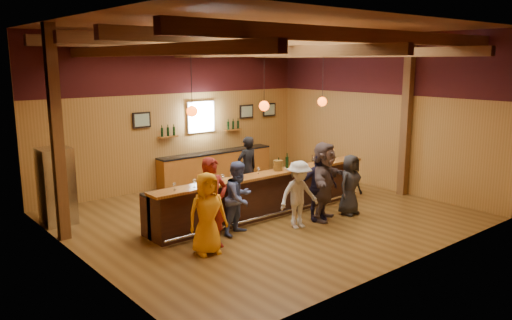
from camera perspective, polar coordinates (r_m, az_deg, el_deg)
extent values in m
plane|color=brown|center=(12.38, 0.89, -6.35)|extent=(9.00, 9.00, 0.00)
cube|color=olive|center=(15.14, -9.00, 5.46)|extent=(9.00, 0.04, 4.50)
cube|color=olive|center=(9.26, 17.22, 1.45)|extent=(9.00, 0.04, 4.50)
cube|color=olive|center=(9.63, -19.90, 1.65)|extent=(0.04, 8.00, 4.50)
cube|color=olive|center=(15.19, 14.00, 5.28)|extent=(0.04, 8.00, 4.50)
cube|color=brown|center=(11.83, 0.96, 14.92)|extent=(9.00, 8.00, 0.04)
cube|color=#350E0F|center=(15.05, -9.13, 10.76)|extent=(9.00, 0.01, 1.70)
cube|color=#350E0F|center=(9.52, -20.35, 9.99)|extent=(0.01, 8.00, 1.70)
cube|color=#350E0F|center=(15.10, 14.21, 10.56)|extent=(0.01, 8.00, 1.70)
cube|color=#583519|center=(11.09, -21.83, 2.70)|extent=(0.22, 0.22, 4.50)
cube|color=#583519|center=(14.50, 16.82, 4.86)|extent=(0.22, 0.22, 4.50)
cube|color=#583519|center=(9.73, 12.85, 13.66)|extent=(8.80, 0.20, 0.25)
cube|color=#583519|center=(11.07, 4.42, 13.58)|extent=(8.80, 0.20, 0.25)
cube|color=#583519|center=(12.59, -2.09, 13.32)|extent=(8.80, 0.20, 0.25)
cube|color=#583519|center=(14.22, -7.13, 13.01)|extent=(8.80, 0.20, 0.25)
cube|color=#583519|center=(10.12, -12.39, 12.16)|extent=(0.18, 7.80, 0.22)
cube|color=#583519|center=(11.80, 0.95, 12.25)|extent=(0.18, 7.80, 0.22)
cube|color=#583519|center=(13.94, 10.58, 11.92)|extent=(0.18, 7.80, 0.22)
cube|color=black|center=(12.23, 0.90, -4.00)|extent=(6.00, 0.60, 1.05)
cube|color=brown|center=(11.97, 1.47, -1.61)|extent=(6.30, 0.50, 0.06)
cube|color=black|center=(12.42, -0.24, -1.87)|extent=(6.00, 0.48, 0.05)
cube|color=black|center=(12.53, -0.23, -3.98)|extent=(6.00, 0.48, 0.90)
cube|color=silver|center=(13.75, 6.22, -0.83)|extent=(0.45, 0.40, 0.14)
cube|color=silver|center=(14.11, 7.64, -0.56)|extent=(0.45, 0.40, 0.14)
cylinder|color=silver|center=(12.04, 2.20, -6.13)|extent=(6.00, 0.06, 0.06)
cube|color=brown|center=(15.83, -4.55, -0.79)|extent=(4.00, 0.50, 0.90)
cube|color=black|center=(15.74, -4.57, 0.90)|extent=(4.00, 0.52, 0.05)
cube|color=silver|center=(15.54, -6.34, 4.93)|extent=(0.95, 0.08, 0.95)
cube|color=white|center=(15.50, -6.24, 4.92)|extent=(0.78, 0.01, 0.78)
cube|color=black|center=(14.53, -12.94, 4.48)|extent=(0.55, 0.04, 0.45)
cube|color=silver|center=(14.51, -12.89, 4.47)|extent=(0.45, 0.01, 0.35)
cube|color=black|center=(16.58, -1.10, 5.56)|extent=(0.55, 0.04, 0.45)
cube|color=silver|center=(16.56, -1.04, 5.56)|extent=(0.45, 0.01, 0.35)
cube|color=black|center=(17.22, 1.52, 5.77)|extent=(0.55, 0.04, 0.45)
cube|color=silver|center=(17.20, 1.58, 5.77)|extent=(0.45, 0.01, 0.35)
cube|color=brown|center=(14.93, -10.00, 2.63)|extent=(0.60, 0.18, 0.04)
cylinder|color=black|center=(14.81, -10.69, 3.13)|extent=(0.07, 0.07, 0.26)
cylinder|color=black|center=(14.91, -10.02, 3.20)|extent=(0.07, 0.07, 0.26)
cylinder|color=black|center=(15.00, -9.36, 3.28)|extent=(0.07, 0.07, 0.26)
cube|color=brown|center=(16.23, -2.62, 3.48)|extent=(0.60, 0.18, 0.04)
cylinder|color=black|center=(16.09, -3.19, 3.94)|extent=(0.07, 0.07, 0.26)
cylinder|color=black|center=(16.21, -2.62, 4.00)|extent=(0.07, 0.07, 0.26)
cylinder|color=black|center=(16.33, -2.06, 4.06)|extent=(0.07, 0.07, 0.26)
cylinder|color=black|center=(10.62, -7.39, 8.90)|extent=(0.01, 0.01, 1.25)
sphere|color=#FF4D0C|center=(10.66, -7.31, 5.54)|extent=(0.24, 0.24, 0.24)
cylinder|color=black|center=(11.81, 0.94, 9.22)|extent=(0.01, 0.01, 1.25)
sphere|color=#FF4D0C|center=(11.85, 0.93, 6.20)|extent=(0.24, 0.24, 0.24)
cylinder|color=black|center=(13.20, 7.65, 9.34)|extent=(0.01, 0.01, 1.25)
sphere|color=#FF4D0C|center=(13.23, 7.58, 6.63)|extent=(0.24, 0.24, 0.24)
cube|color=silver|center=(12.44, -21.86, -2.79)|extent=(0.70, 0.70, 1.80)
imported|color=orange|center=(9.84, -5.59, -6.09)|extent=(0.88, 0.65, 1.64)
imported|color=maroon|center=(10.09, -5.02, -4.96)|extent=(0.70, 0.48, 1.87)
imported|color=#4C5D99|center=(10.90, -1.96, -4.35)|extent=(0.94, 0.82, 1.63)
imported|color=beige|center=(11.33, 4.92, -3.97)|extent=(1.07, 0.71, 1.55)
imported|color=#1E1932|center=(11.91, 7.08, -3.09)|extent=(1.03, 0.78, 1.62)
imported|color=#544343|center=(11.93, 7.77, -2.42)|extent=(1.81, 1.32, 1.89)
imported|color=#262528|center=(12.50, 10.70, -2.79)|extent=(0.77, 0.53, 1.51)
imported|color=black|center=(13.56, -1.01, -0.96)|extent=(0.64, 0.42, 1.75)
cylinder|color=brown|center=(12.21, 2.52, -0.62)|extent=(0.23, 0.23, 0.25)
cylinder|color=black|center=(12.24, 2.60, -0.62)|extent=(0.07, 0.07, 0.23)
cylinder|color=black|center=(12.21, 2.61, 0.10)|extent=(0.02, 0.02, 0.08)
cylinder|color=black|center=(12.50, 3.56, -0.28)|extent=(0.08, 0.08, 0.28)
cylinder|color=black|center=(12.47, 3.57, 0.56)|extent=(0.03, 0.03, 0.10)
cylinder|color=silver|center=(10.52, -9.29, -3.39)|extent=(0.06, 0.06, 0.01)
cylinder|color=silver|center=(10.50, -9.30, -3.13)|extent=(0.01, 0.01, 0.09)
sphere|color=silver|center=(10.49, -9.31, -2.73)|extent=(0.07, 0.07, 0.07)
cylinder|color=silver|center=(10.68, -7.06, -3.09)|extent=(0.07, 0.07, 0.01)
cylinder|color=silver|center=(10.67, -7.07, -2.80)|extent=(0.01, 0.01, 0.10)
sphere|color=silver|center=(10.65, -7.08, -2.35)|extent=(0.08, 0.08, 0.08)
cylinder|color=silver|center=(11.12, -3.82, -2.45)|extent=(0.07, 0.07, 0.01)
cylinder|color=silver|center=(11.11, -3.83, -2.18)|extent=(0.01, 0.01, 0.10)
sphere|color=silver|center=(11.09, -3.83, -1.77)|extent=(0.08, 0.08, 0.08)
cylinder|color=silver|center=(11.20, -2.82, -2.35)|extent=(0.07, 0.07, 0.01)
cylinder|color=silver|center=(11.19, -2.83, -2.07)|extent=(0.01, 0.01, 0.10)
sphere|color=silver|center=(11.17, -2.83, -1.65)|extent=(0.08, 0.08, 0.08)
cylinder|color=silver|center=(11.86, 0.26, -1.56)|extent=(0.06, 0.06, 0.01)
cylinder|color=silver|center=(11.85, 0.26, -1.34)|extent=(0.01, 0.01, 0.09)
sphere|color=silver|center=(11.83, 0.26, -0.99)|extent=(0.07, 0.07, 0.07)
cylinder|color=silver|center=(12.38, 4.12, -1.04)|extent=(0.07, 0.07, 0.01)
cylinder|color=silver|center=(12.37, 4.12, -0.80)|extent=(0.01, 0.01, 0.10)
sphere|color=silver|center=(12.35, 4.13, -0.44)|extent=(0.08, 0.08, 0.08)
cylinder|color=silver|center=(13.05, 6.66, -0.45)|extent=(0.07, 0.07, 0.01)
cylinder|color=silver|center=(13.03, 6.66, -0.21)|extent=(0.01, 0.01, 0.10)
sphere|color=silver|center=(13.02, 6.67, 0.16)|extent=(0.08, 0.08, 0.08)
cylinder|color=silver|center=(13.21, 7.74, -0.33)|extent=(0.07, 0.07, 0.01)
cylinder|color=silver|center=(13.20, 7.75, -0.12)|extent=(0.01, 0.01, 0.09)
sphere|color=silver|center=(13.19, 7.75, 0.21)|extent=(0.07, 0.07, 0.07)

